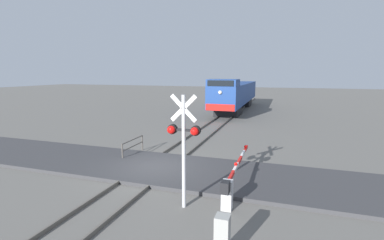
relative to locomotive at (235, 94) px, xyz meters
name	(u,v)px	position (x,y,z in m)	size (l,w,h in m)	color
ground_plane	(156,169)	(0.00, -22.82, -2.07)	(160.00, 160.00, 0.00)	#605E59
rail_track_left	(143,166)	(-0.72, -22.82, -2.00)	(0.08, 80.00, 0.15)	#59544C
rail_track_right	(169,169)	(0.72, -22.82, -2.00)	(0.08, 80.00, 0.15)	#59544C
road_surface	(156,168)	(0.00, -22.82, -1.99)	(36.00, 4.45, 0.16)	#38383A
locomotive	(235,94)	(0.00, 0.00, 0.00)	(2.99, 18.10, 4.06)	black
crossing_signal	(184,139)	(2.67, -26.10, 0.43)	(1.18, 0.33, 4.03)	#ADADB2
crossing_gate	(231,182)	(4.15, -25.04, -1.34)	(0.36, 5.66, 1.18)	silver
utility_cabinet	(222,238)	(4.56, -28.44, -1.47)	(0.36, 0.38, 1.21)	#999993
guard_railing	(133,145)	(-2.32, -21.05, -1.46)	(0.08, 2.31, 0.95)	#4C4742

